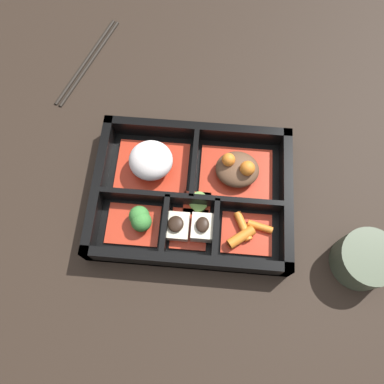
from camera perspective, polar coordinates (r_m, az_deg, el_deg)
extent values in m
plane|color=black|center=(0.60, 0.00, -0.85)|extent=(3.00, 3.00, 0.00)
cube|color=black|center=(0.60, 0.00, -0.68)|extent=(0.30, 0.23, 0.01)
cube|color=black|center=(0.55, -0.93, -10.52)|extent=(0.30, 0.01, 0.04)
cube|color=black|center=(0.63, 0.81, 9.07)|extent=(0.30, 0.01, 0.04)
cube|color=black|center=(0.60, -13.85, 0.96)|extent=(0.01, 0.23, 0.04)
cube|color=black|center=(0.60, 14.05, -1.17)|extent=(0.01, 0.23, 0.04)
cube|color=black|center=(0.58, -0.11, -1.38)|extent=(0.28, 0.01, 0.04)
cube|color=black|center=(0.57, -4.06, -5.21)|extent=(0.01, 0.09, 0.04)
cube|color=black|center=(0.56, 3.54, -5.82)|extent=(0.01, 0.09, 0.04)
cube|color=black|center=(0.60, 0.34, 3.77)|extent=(0.01, 0.11, 0.04)
cube|color=#B22D19|center=(0.61, -6.04, 3.76)|extent=(0.12, 0.09, 0.01)
ellipsoid|color=silver|center=(0.59, -6.29, 4.81)|extent=(0.07, 0.07, 0.05)
cube|color=#B22D19|center=(0.61, 6.73, 2.80)|extent=(0.12, 0.09, 0.01)
ellipsoid|color=brown|center=(0.59, 6.91, 3.44)|extent=(0.07, 0.06, 0.03)
sphere|color=orange|center=(0.58, 5.59, 4.92)|extent=(0.02, 0.02, 0.02)
sphere|color=orange|center=(0.58, 8.45, 3.59)|extent=(0.02, 0.02, 0.02)
cube|color=#B22D19|center=(0.58, -8.92, -4.93)|extent=(0.08, 0.06, 0.01)
sphere|color=#387A33|center=(0.57, -8.05, -3.64)|extent=(0.03, 0.03, 0.03)
sphere|color=#387A33|center=(0.56, -7.73, -4.48)|extent=(0.03, 0.03, 0.03)
sphere|color=#387A33|center=(0.57, -7.73, -4.31)|extent=(0.02, 0.02, 0.02)
cube|color=#B22D19|center=(0.57, -0.26, -5.69)|extent=(0.05, 0.06, 0.01)
cube|color=beige|center=(0.56, -2.46, -5.23)|extent=(0.04, 0.04, 0.02)
ellipsoid|color=black|center=(0.55, -2.51, -4.89)|extent=(0.02, 0.03, 0.01)
cube|color=beige|center=(0.56, 1.56, -5.44)|extent=(0.03, 0.04, 0.02)
ellipsoid|color=black|center=(0.54, 1.61, -5.00)|extent=(0.02, 0.02, 0.01)
cube|color=#B22D19|center=(0.58, 8.29, -6.30)|extent=(0.08, 0.06, 0.01)
cylinder|color=orange|center=(0.57, 7.78, -5.19)|extent=(0.03, 0.05, 0.01)
cylinder|color=orange|center=(0.58, 10.32, -5.22)|extent=(0.04, 0.02, 0.01)
cylinder|color=orange|center=(0.57, 7.49, -6.82)|extent=(0.04, 0.04, 0.02)
cube|color=#B22D19|center=(0.59, 0.77, -1.76)|extent=(0.04, 0.04, 0.01)
cylinder|color=#75A84C|center=(0.58, 1.09, -1.81)|extent=(0.03, 0.03, 0.01)
cylinder|color=#75A84C|center=(0.58, 0.65, -1.66)|extent=(0.02, 0.02, 0.00)
cylinder|color=#75A84C|center=(0.58, 1.08, -1.05)|extent=(0.02, 0.02, 0.00)
cylinder|color=#75A84C|center=(0.58, 1.01, -2.16)|extent=(0.02, 0.02, 0.01)
cylinder|color=#424C38|center=(0.60, 24.76, -9.33)|extent=(0.08, 0.08, 0.05)
cylinder|color=#597A38|center=(0.58, 25.62, -8.86)|extent=(0.07, 0.07, 0.01)
cylinder|color=black|center=(0.77, -15.90, 18.81)|extent=(0.08, 0.20, 0.01)
cylinder|color=black|center=(0.76, -15.29, 18.64)|extent=(0.08, 0.20, 0.01)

